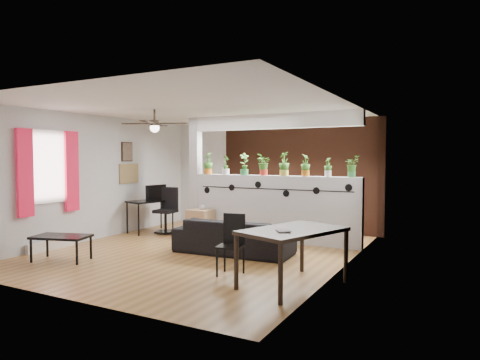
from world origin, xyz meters
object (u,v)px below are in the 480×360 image
object	(u,v)px
potted_plant_2	(244,163)
office_chair	(167,213)
potted_plant_3	(264,164)
computer_desk	(150,203)
potted_plant_1	(226,164)
sofa	(234,237)
potted_plant_0	(208,163)
dining_table	(293,235)
potted_plant_4	(284,163)
cube_shelf	(200,223)
potted_plant_7	(352,166)
cup	(202,207)
coffee_table	(61,238)
folding_chair	(232,239)
potted_plant_6	(328,166)
ceiling_fan	(155,125)

from	to	relation	value
potted_plant_2	office_chair	distance (m)	2.18
potted_plant_3	computer_desk	size ratio (longest dim) A/B	0.40
potted_plant_1	sofa	world-z (taller)	potted_plant_1
potted_plant_0	dining_table	bearing A→B (deg)	-41.84
potted_plant_4	cube_shelf	bearing A→B (deg)	-169.29
potted_plant_3	office_chair	xyz separation A→B (m)	(-2.28, -0.28, -1.13)
dining_table	potted_plant_0	bearing A→B (deg)	138.16
potted_plant_2	potted_plant_7	world-z (taller)	potted_plant_2
potted_plant_2	office_chair	bearing A→B (deg)	-171.35
potted_plant_2	potted_plant_7	size ratio (longest dim) A/B	1.16
dining_table	potted_plant_7	bearing A→B (deg)	87.26
cup	potted_plant_1	bearing A→B (deg)	40.84
potted_plant_4	potted_plant_7	distance (m)	1.35
coffee_table	sofa	bearing A→B (deg)	38.92
dining_table	cube_shelf	bearing A→B (deg)	141.86
office_chair	cup	bearing A→B (deg)	-3.55
potted_plant_0	folding_chair	xyz separation A→B (m)	(2.03, -2.56, -1.08)
folding_chair	coffee_table	xyz separation A→B (m)	(-2.91, -0.63, -0.15)
cube_shelf	computer_desk	world-z (taller)	computer_desk
potted_plant_0	sofa	distance (m)	2.34
coffee_table	potted_plant_0	bearing A→B (deg)	74.63
potted_plant_2	computer_desk	world-z (taller)	potted_plant_2
potted_plant_4	dining_table	bearing A→B (deg)	-65.71
potted_plant_2	dining_table	world-z (taller)	potted_plant_2
cube_shelf	dining_table	size ratio (longest dim) A/B	0.37
potted_plant_6	cup	distance (m)	2.82
potted_plant_2	potted_plant_7	bearing A→B (deg)	0.00
ceiling_fan	office_chair	bearing A→B (deg)	120.88
potted_plant_0	coffee_table	size ratio (longest dim) A/B	0.47
potted_plant_1	folding_chair	distance (m)	3.19
sofa	dining_table	distance (m)	2.16
potted_plant_3	cup	distance (m)	1.63
potted_plant_2	sofa	bearing A→B (deg)	-70.25
ceiling_fan	cup	size ratio (longest dim) A/B	8.93
potted_plant_3	coffee_table	xyz separation A→B (m)	(-2.23, -3.19, -1.21)
potted_plant_2	cup	xyz separation A→B (m)	(-0.84, -0.34, -0.94)
potted_plant_0	office_chair	distance (m)	1.51
office_chair	dining_table	size ratio (longest dim) A/B	0.63
potted_plant_4	potted_plant_2	bearing A→B (deg)	180.00
potted_plant_0	office_chair	xyz separation A→B (m)	(-0.93, -0.28, -1.15)
coffee_table	dining_table	bearing A→B (deg)	6.97
cube_shelf	office_chair	xyz separation A→B (m)	(-0.94, 0.06, 0.15)
computer_desk	ceiling_fan	bearing A→B (deg)	-47.49
cup	folding_chair	distance (m)	2.97
potted_plant_0	computer_desk	size ratio (longest dim) A/B	0.43
potted_plant_6	sofa	bearing A→B (deg)	-134.11
potted_plant_7	potted_plant_4	bearing A→B (deg)	-180.00
ceiling_fan	potted_plant_2	size ratio (longest dim) A/B	2.57
potted_plant_2	sofa	xyz separation A→B (m)	(0.49, -1.36, -1.30)
potted_plant_2	potted_plant_4	bearing A→B (deg)	0.00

